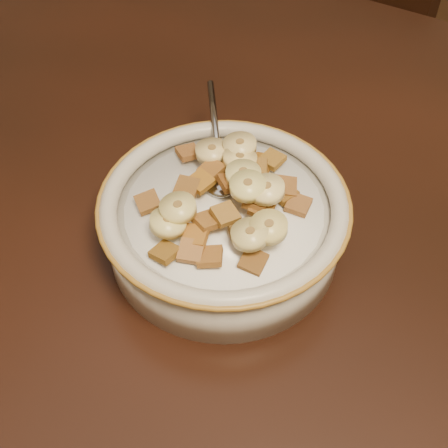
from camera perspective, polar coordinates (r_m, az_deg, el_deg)
The scene contains 41 objects.
floor at distance 1.29m, azimuth 0.07°, elevation -21.81°, with size 4.00×4.50×0.10m, color #422816.
table at distance 0.61m, azimuth 0.15°, elevation 2.84°, with size 1.40×0.90×0.04m, color black.
chair at distance 1.23m, azimuth 8.12°, elevation 11.87°, with size 0.38×0.38×0.87m, color black.
cereal_bowl at distance 0.52m, azimuth 0.00°, elevation -0.30°, with size 0.22×0.22×0.05m, color #BAB8B4.
milk at distance 0.50m, azimuth 0.00°, elevation 1.62°, with size 0.18×0.18×0.00m, color white.
spoon at distance 0.52m, azimuth -0.35°, elevation 4.73°, with size 0.04×0.05×0.01m, color gray.
cereal_square_0 at distance 0.46m, azimuth -1.44°, elevation -3.31°, with size 0.02×0.02×0.01m, color brown.
cereal_square_1 at distance 0.50m, azimuth -2.39°, elevation 4.33°, with size 0.02×0.02×0.01m, color #915818.
cereal_square_2 at distance 0.48m, azimuth 3.29°, elevation 2.28°, with size 0.02×0.02×0.01m, color brown.
cereal_square_3 at distance 0.54m, azimuth 4.91°, elevation 6.56°, with size 0.02×0.02×0.01m, color #9D671B.
cereal_square_4 at distance 0.47m, azimuth 0.13°, elevation 1.02°, with size 0.02×0.02×0.01m, color olive.
cereal_square_5 at distance 0.50m, azimuth 3.30°, elevation 3.69°, with size 0.02×0.02×0.01m, color #613712.
cereal_square_6 at distance 0.46m, azimuth 2.99°, elevation -3.77°, with size 0.02×0.02×0.01m, color brown.
cereal_square_7 at distance 0.55m, azimuth -0.65°, elevation 7.69°, with size 0.02×0.02×0.01m, color brown.
cereal_square_8 at distance 0.46m, azimuth -6.00°, elevation -2.88°, with size 0.02×0.02×0.01m, color brown.
cereal_square_9 at distance 0.47m, azimuth 1.83°, elevation -0.85°, with size 0.02×0.02×0.01m, color brown.
cereal_square_10 at distance 0.54m, azimuth -3.65°, elevation 7.28°, with size 0.02×0.02×0.01m, color brown.
cereal_square_11 at distance 0.50m, azimuth -3.77°, elevation 3.76°, with size 0.02×0.02×0.01m, color brown.
cereal_square_12 at distance 0.54m, azimuth 3.90°, elevation 6.23°, with size 0.02×0.02×0.01m, color #905C18.
cereal_square_13 at distance 0.49m, azimuth 0.70°, elevation 4.22°, with size 0.02×0.02×0.01m, color brown.
cereal_square_14 at distance 0.48m, azimuth 3.90°, elevation 1.69°, with size 0.02×0.02×0.01m, color brown.
cereal_square_15 at distance 0.51m, azimuth 6.10°, elevation 3.14°, with size 0.02×0.02×0.01m, color brown.
cereal_square_16 at distance 0.46m, azimuth -2.89°, elevation -1.20°, with size 0.02×0.02×0.01m, color #96541C.
cereal_square_17 at distance 0.46m, azimuth -3.37°, elevation -2.76°, with size 0.02×0.02×0.01m, color #925A31.
cereal_square_18 at distance 0.50m, azimuth -7.75°, elevation 2.22°, with size 0.02×0.02×0.01m, color brown.
cereal_square_19 at distance 0.53m, azimuth 1.71°, elevation 6.43°, with size 0.02×0.02×0.01m, color brown.
cereal_square_20 at distance 0.47m, azimuth -1.74°, elevation 0.31°, with size 0.02×0.02×0.01m, color #955F26.
cereal_square_21 at distance 0.52m, azimuth 3.30°, elevation 5.64°, with size 0.02×0.02×0.01m, color #8E6121.
cereal_square_22 at distance 0.51m, azimuth 6.25°, elevation 3.80°, with size 0.02×0.02×0.01m, color brown.
cereal_square_23 at distance 0.51m, azimuth -1.25°, elevation 5.55°, with size 0.02×0.02×0.01m, color brown.
cereal_square_24 at distance 0.50m, azimuth 7.57°, elevation 1.96°, with size 0.02×0.02×0.01m, color brown.
banana_slice_0 at distance 0.49m, azimuth 1.96°, elevation 5.04°, with size 0.03×0.03×0.01m, color beige.
banana_slice_1 at distance 0.45m, azimuth 2.66°, elevation -1.07°, with size 0.03×0.03×0.01m, color #CBB780.
banana_slice_2 at distance 0.48m, azimuth 4.34°, elevation 3.53°, with size 0.03×0.03×0.01m, color #F4D288.
banana_slice_3 at distance 0.53m, azimuth -1.23°, elevation 7.41°, with size 0.03×0.03×0.01m, color beige.
banana_slice_4 at distance 0.47m, azimuth -4.70°, elevation 1.63°, with size 0.03×0.03×0.01m, color #CDBA7D.
banana_slice_5 at distance 0.46m, azimuth 4.57°, elevation -0.31°, with size 0.03×0.03×0.01m, color tan.
banana_slice_6 at distance 0.47m, azimuth -5.71°, elevation 0.13°, with size 0.03×0.03×0.01m, color #F7E49D.
banana_slice_7 at distance 0.47m, azimuth 2.42°, elevation 3.86°, with size 0.03×0.03×0.01m, color #FFF380.
banana_slice_8 at distance 0.53m, azimuth 1.62°, elevation 7.98°, with size 0.03×0.03×0.01m, color #F4E5A2.
banana_slice_9 at distance 0.51m, azimuth 1.62°, elevation 6.59°, with size 0.03×0.03×0.01m, color #F8DE87.
Camera 1 is at (0.21, -0.37, 1.17)m, focal length 45.00 mm.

